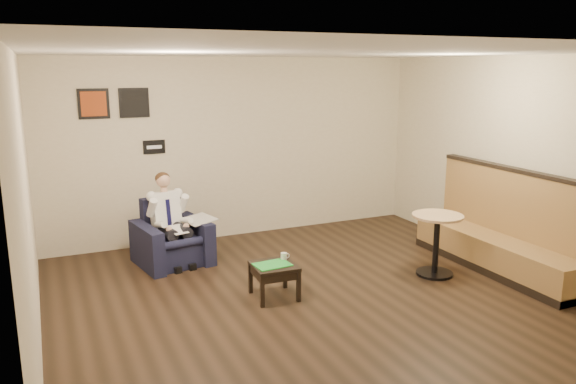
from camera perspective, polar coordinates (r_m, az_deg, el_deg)
name	(u,v)px	position (r m, az deg, el deg)	size (l,w,h in m)	color
ground	(327,304)	(6.57, 3.94, -11.24)	(6.00, 6.00, 0.00)	black
wall_back	(238,148)	(8.85, -5.13, 4.43)	(6.00, 0.02, 2.80)	beige
wall_front	(560,275)	(3.87, 25.87, -7.59)	(6.00, 0.02, 2.80)	beige
wall_left	(27,213)	(5.43, -24.99, -1.93)	(0.02, 6.00, 2.80)	beige
wall_right	(531,165)	(7.99, 23.46, 2.55)	(0.02, 6.00, 2.80)	beige
ceiling	(331,52)	(6.01, 4.35, 13.98)	(6.00, 6.00, 0.02)	white
seating_sign	(154,147)	(8.49, -13.44, 4.47)	(0.32, 0.02, 0.20)	black
art_print_left	(94,104)	(8.32, -19.14, 8.46)	(0.42, 0.03, 0.42)	#A03C13
art_print_right	(134,103)	(8.39, -15.37, 8.74)	(0.42, 0.03, 0.42)	black
armchair	(172,233)	(7.84, -11.72, -4.09)	(0.90, 0.90, 0.87)	black
seated_man	(175,223)	(7.70, -11.44, -3.15)	(0.57, 0.85, 1.19)	white
lap_papers	(178,230)	(7.63, -11.14, -3.76)	(0.20, 0.28, 0.01)	white
newspaper	(199,219)	(7.86, -9.07, -2.76)	(0.38, 0.47, 0.01)	silver
side_table	(274,281)	(6.65, -1.42, -9.00)	(0.50, 0.50, 0.41)	black
green_folder	(272,265)	(6.55, -1.60, -7.39)	(0.41, 0.29, 0.01)	green
coffee_mug	(284,256)	(6.71, -0.43, -6.55)	(0.07, 0.07, 0.09)	white
smartphone	(274,260)	(6.72, -1.48, -6.88)	(0.13, 0.06, 0.01)	black
banquette	(498,221)	(7.90, 20.59, -2.78)	(0.62, 2.60, 1.33)	olive
cafe_table	(436,245)	(7.52, 14.81, -5.22)	(0.65, 0.65, 0.81)	tan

